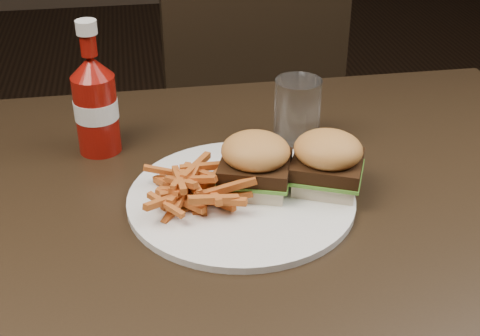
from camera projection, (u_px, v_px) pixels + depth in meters
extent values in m
cube|color=black|center=(215.00, 209.00, 0.97)|extent=(1.20, 0.80, 0.04)
cube|color=black|center=(236.00, 130.00, 1.84)|extent=(0.48, 0.48, 0.04)
cylinder|color=white|center=(241.00, 199.00, 0.95)|extent=(0.32, 0.32, 0.01)
cube|color=#FEE5C9|center=(255.00, 182.00, 0.96)|extent=(0.11, 0.11, 0.02)
cube|color=beige|center=(326.00, 181.00, 0.96)|extent=(0.11, 0.11, 0.02)
cylinder|color=maroon|center=(97.00, 116.00, 1.05)|extent=(0.08, 0.08, 0.14)
cylinder|color=white|center=(297.00, 114.00, 1.07)|extent=(0.08, 0.08, 0.12)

